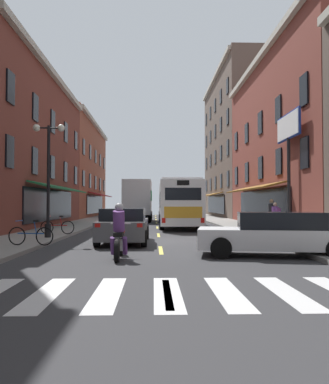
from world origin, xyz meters
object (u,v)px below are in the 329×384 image
object	(u,v)px
box_truck	(138,201)
street_lamp_twin	(48,174)
pedestrian_near	(275,216)
sedan_near	(124,225)
transit_bus	(177,203)
motorcycle_rider	(119,235)
bicycle_mid	(57,227)
sedan_mid	(275,234)
pedestrian_mid	(272,214)
billboard_sign	(288,140)
bicycle_near	(31,235)

from	to	relation	value
box_truck	street_lamp_twin	xyz separation A→B (m)	(-3.30, -18.10, 1.02)
pedestrian_near	street_lamp_twin	bearing A→B (deg)	178.68
sedan_near	street_lamp_twin	distance (m)	4.30
transit_bus	motorcycle_rider	size ratio (longest dim) A/B	6.02
transit_bus	bicycle_mid	bearing A→B (deg)	-126.55
sedan_near	motorcycle_rider	distance (m)	4.61
sedan_near	sedan_mid	size ratio (longest dim) A/B	0.93
pedestrian_near	street_lamp_twin	distance (m)	12.08
sedan_mid	pedestrian_mid	world-z (taller)	pedestrian_mid
bicycle_mid	box_truck	bearing A→B (deg)	78.43
billboard_sign	street_lamp_twin	bearing A→B (deg)	-165.07
box_truck	bicycle_mid	size ratio (longest dim) A/B	4.26
sedan_mid	sedan_near	bearing A→B (deg)	140.51
bicycle_near	pedestrian_mid	world-z (taller)	pedestrian_mid
sedan_mid	bicycle_mid	xyz separation A→B (m)	(-8.56, 7.19, -0.19)
transit_bus	sedan_near	bearing A→B (deg)	-104.12
transit_bus	pedestrian_mid	xyz separation A→B (m)	(5.10, -5.83, -0.63)
transit_bus	pedestrian_near	distance (m)	8.60
sedan_near	bicycle_near	size ratio (longest dim) A/B	2.67
sedan_near	pedestrian_near	distance (m)	9.22
pedestrian_near	pedestrian_mid	bearing A→B (deg)	63.79
motorcycle_rider	bicycle_near	xyz separation A→B (m)	(-3.39, 2.48, -0.21)
motorcycle_rider	street_lamp_twin	xyz separation A→B (m)	(-3.69, 5.81, 2.24)
transit_bus	sedan_near	distance (m)	12.16
transit_bus	box_truck	world-z (taller)	box_truck
bicycle_near	transit_bus	bearing A→B (deg)	66.15
bicycle_mid	transit_bus	bearing A→B (deg)	53.45
billboard_sign	box_truck	distance (m)	17.55
motorcycle_rider	street_lamp_twin	size ratio (longest dim) A/B	0.41
motorcycle_rider	street_lamp_twin	distance (m)	7.24
box_truck	sedan_mid	xyz separation A→B (m)	(5.23, -23.47, -1.23)
box_truck	bicycle_mid	world-z (taller)	box_truck
bicycle_mid	pedestrian_near	xyz separation A→B (m)	(11.41, 1.72, 0.46)
sedan_near	pedestrian_near	size ratio (longest dim) A/B	2.90
pedestrian_near	box_truck	bearing A→B (deg)	100.41
motorcycle_rider	pedestrian_near	distance (m)	12.11
box_truck	pedestrian_mid	xyz separation A→B (m)	(8.24, -13.39, -0.88)
pedestrian_mid	street_lamp_twin	world-z (taller)	street_lamp_twin
sedan_near	pedestrian_mid	size ratio (longest dim) A/B	2.59
street_lamp_twin	bicycle_near	bearing A→B (deg)	-84.86
sedan_near	street_lamp_twin	size ratio (longest dim) A/B	0.90
bicycle_near	motorcycle_rider	bearing A→B (deg)	-36.24
sedan_near	bicycle_mid	bearing A→B (deg)	139.18
transit_bus	sedan_mid	world-z (taller)	transit_bus
billboard_sign	pedestrian_mid	size ratio (longest dim) A/B	3.64
box_truck	motorcycle_rider	distance (m)	23.95
pedestrian_mid	street_lamp_twin	bearing A→B (deg)	-148.41
sedan_near	bicycle_mid	xyz separation A→B (m)	(-3.51, 3.03, -0.23)
billboard_sign	box_truck	bearing A→B (deg)	120.34
billboard_sign	street_lamp_twin	distance (m)	12.62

